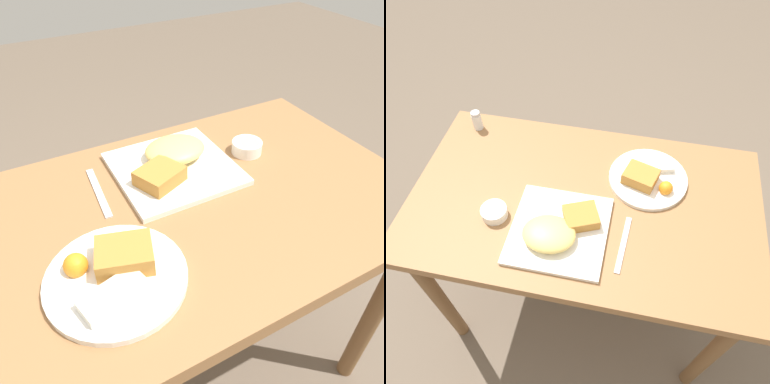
% 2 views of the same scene
% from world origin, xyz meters
% --- Properties ---
extents(ground_plane, '(8.00, 8.00, 0.00)m').
position_xyz_m(ground_plane, '(0.00, 0.00, 0.00)').
color(ground_plane, brown).
extents(dining_table, '(1.10, 0.65, 0.75)m').
position_xyz_m(dining_table, '(0.00, 0.00, 0.65)').
color(dining_table, olive).
rests_on(dining_table, ground_plane).
extents(plate_square_near, '(0.28, 0.28, 0.06)m').
position_xyz_m(plate_square_near, '(-0.05, -0.13, 0.77)').
color(plate_square_near, white).
rests_on(plate_square_near, dining_table).
extents(plate_oval_far, '(0.25, 0.25, 0.05)m').
position_xyz_m(plate_oval_far, '(0.19, 0.12, 0.77)').
color(plate_oval_far, white).
rests_on(plate_oval_far, dining_table).
extents(sauce_ramekin, '(0.08, 0.08, 0.03)m').
position_xyz_m(sauce_ramekin, '(-0.26, -0.11, 0.77)').
color(sauce_ramekin, white).
rests_on(sauce_ramekin, dining_table).
extents(butter_knife, '(0.03, 0.19, 0.00)m').
position_xyz_m(butter_knife, '(0.14, -0.13, 0.76)').
color(butter_knife, silver).
rests_on(butter_knife, dining_table).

